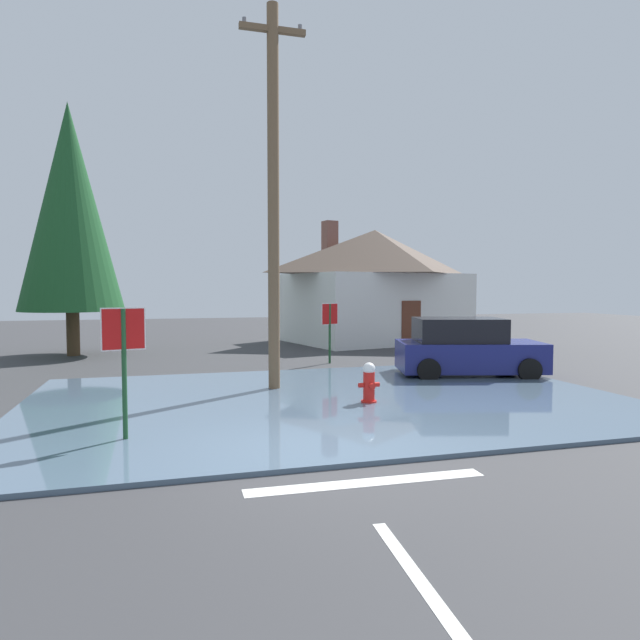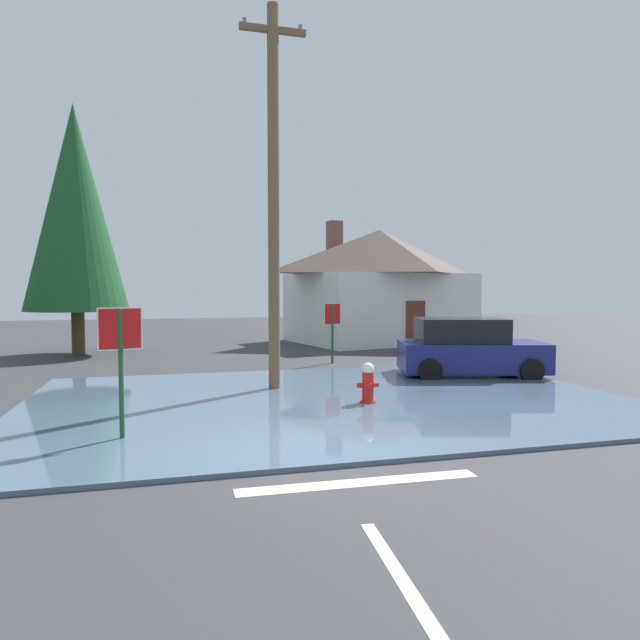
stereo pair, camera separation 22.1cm
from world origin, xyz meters
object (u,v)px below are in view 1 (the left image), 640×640
object	(u,v)px
stop_sign_near	(124,347)
stop_sign_far	(330,321)
utility_pole	(273,194)
house	(375,284)
fire_hydrant	(369,384)
parked_car	(466,349)
pine_tree_tall_left	(70,208)

from	to	relation	value
stop_sign_near	stop_sign_far	distance (m)	10.30
utility_pole	house	xyz separation A→B (m)	(7.09, 11.40, -2.06)
fire_hydrant	parked_car	size ratio (longest dim) A/B	0.21
fire_hydrant	stop_sign_far	size ratio (longest dim) A/B	0.46
utility_pole	parked_car	size ratio (longest dim) A/B	2.12
stop_sign_far	house	size ratio (longest dim) A/B	0.22
stop_sign_near	fire_hydrant	xyz separation A→B (m)	(4.86, 1.66, -1.12)
stop_sign_near	parked_car	world-z (taller)	stop_sign_near
stop_sign_near	pine_tree_tall_left	size ratio (longest dim) A/B	0.24
house	pine_tree_tall_left	world-z (taller)	pine_tree_tall_left
stop_sign_near	utility_pole	xyz separation A→B (m)	(3.22, 3.87, 3.24)
stop_sign_far	house	world-z (taller)	house
utility_pole	house	world-z (taller)	utility_pole
utility_pole	stop_sign_near	bearing A→B (deg)	-129.73
stop_sign_near	parked_car	size ratio (longest dim) A/B	0.51
house	parked_car	distance (m)	10.89
utility_pole	pine_tree_tall_left	distance (m)	10.95
fire_hydrant	stop_sign_far	world-z (taller)	stop_sign_far
stop_sign_far	pine_tree_tall_left	bearing A→B (deg)	151.60
stop_sign_near	pine_tree_tall_left	world-z (taller)	pine_tree_tall_left
stop_sign_near	house	xyz separation A→B (m)	(10.31, 15.28, 1.18)
fire_hydrant	pine_tree_tall_left	size ratio (longest dim) A/B	0.10
stop_sign_near	house	distance (m)	18.47
fire_hydrant	utility_pole	xyz separation A→B (m)	(-1.65, 2.22, 4.36)
pine_tree_tall_left	stop_sign_far	bearing A→B (deg)	-28.40
fire_hydrant	parked_car	world-z (taller)	parked_car
house	pine_tree_tall_left	bearing A→B (deg)	-170.36
stop_sign_far	fire_hydrant	bearing A→B (deg)	-99.58
utility_pole	stop_sign_far	size ratio (longest dim) A/B	4.56
stop_sign_far	parked_car	distance (m)	4.81
utility_pole	pine_tree_tall_left	xyz separation A→B (m)	(-5.91, 9.19, 0.72)
stop_sign_near	pine_tree_tall_left	xyz separation A→B (m)	(-2.69, 13.07, 3.96)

